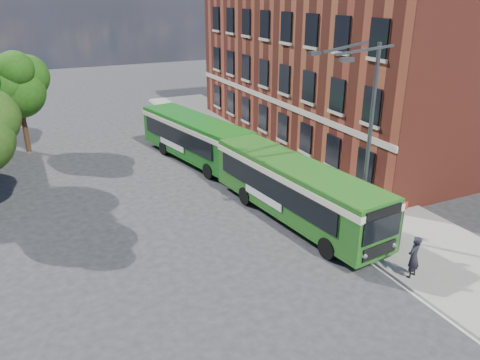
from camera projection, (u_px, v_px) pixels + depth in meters
ground at (245, 238)px, 22.32m from camera, size 120.00×120.00×0.00m
pavement at (286, 164)px, 31.79m from camera, size 6.00×48.00×0.15m
kerb_line at (246, 172)px, 30.60m from camera, size 0.12×48.00×0.01m
brick_office at (342, 48)px, 35.35m from camera, size 12.10×26.00×14.20m
street_lamp at (363, 141)px, 20.78m from camera, size 2.96×2.38×9.00m
bus_stop_sign at (402, 223)px, 20.47m from camera, size 0.35×0.08×2.52m
bus_front at (296, 186)px, 23.56m from camera, size 3.84×11.64×3.02m
bus_rear at (195, 135)px, 31.99m from camera, size 4.60×10.86×3.02m
pedestrian_a at (414, 257)px, 18.73m from camera, size 0.76×0.61×1.82m
pedestrian_b at (379, 212)px, 22.47m from camera, size 1.13×1.05×1.86m
tree_right at (18, 84)px, 32.68m from camera, size 4.33×4.12×7.32m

